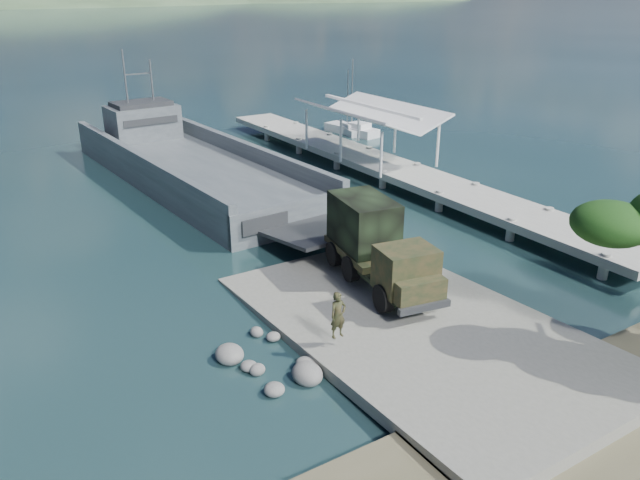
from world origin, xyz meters
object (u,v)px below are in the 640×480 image
(landing_craft, at_px, (193,171))
(sailboat_near, at_px, (353,130))
(soldier, at_px, (338,324))
(military_truck, at_px, (377,245))
(sailboat_far, at_px, (348,129))
(pier, at_px, (378,155))

(landing_craft, bearing_deg, sailboat_near, 16.35)
(landing_craft, xyz_separation_m, soldier, (-4.08, -25.60, 0.66))
(landing_craft, distance_m, military_truck, 21.79)
(sailboat_far, bearing_deg, military_truck, -113.64)
(pier, distance_m, landing_craft, 14.04)
(military_truck, distance_m, sailboat_near, 34.45)
(pier, relative_size, sailboat_far, 6.96)
(landing_craft, xyz_separation_m, military_truck, (0.68, -21.73, 1.56))
(pier, distance_m, sailboat_far, 15.49)
(sailboat_near, bearing_deg, landing_craft, -170.51)
(landing_craft, relative_size, military_truck, 3.96)
(landing_craft, distance_m, sailboat_far, 20.98)
(landing_craft, bearing_deg, soldier, -102.61)
(military_truck, distance_m, sailboat_far, 35.09)
(landing_craft, relative_size, sailboat_far, 5.21)
(pier, height_order, sailboat_near, sailboat_near)
(landing_craft, height_order, sailboat_far, landing_craft)
(military_truck, xyz_separation_m, soldier, (-4.75, -3.87, -0.90))
(pier, height_order, landing_craft, landing_craft)
(landing_craft, relative_size, soldier, 17.35)
(sailboat_near, bearing_deg, sailboat_far, 82.90)
(pier, height_order, soldier, pier)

